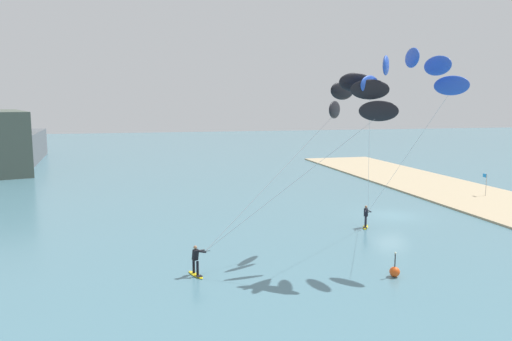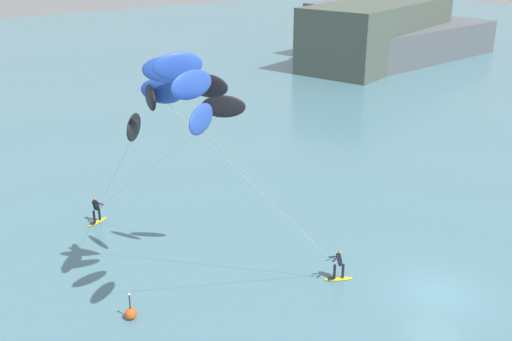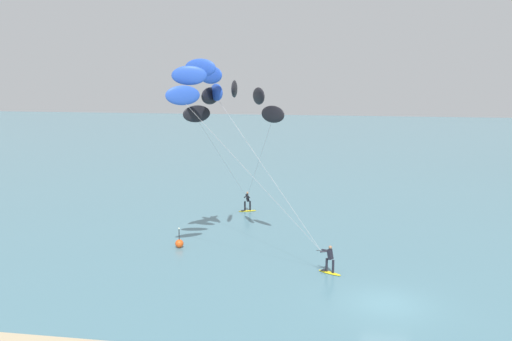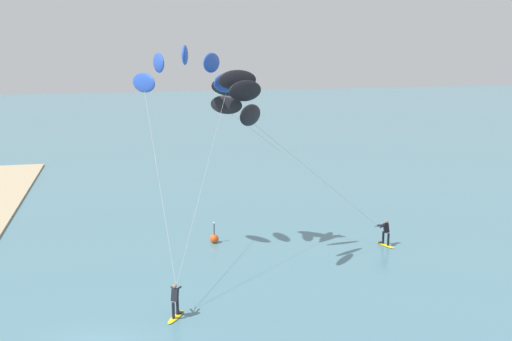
# 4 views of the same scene
# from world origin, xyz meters

# --- Properties ---
(ground_plane) EXTENTS (240.00, 240.00, 0.00)m
(ground_plane) POSITION_xyz_m (0.00, 0.00, 0.00)
(ground_plane) COLOR slate
(kitesurfer_nearshore) EXTENTS (10.06, 6.21, 12.35)m
(kitesurfer_nearshore) POSITION_xyz_m (-10.72, 5.32, 10.65)
(kitesurfer_nearshore) COLOR yellow
(kitesurfer_nearshore) RESTS_ON ground
(kitesurfer_mid_water) EXTENTS (6.64, 11.17, 11.04)m
(kitesurfer_mid_water) POSITION_xyz_m (-9.51, 8.36, 9.36)
(kitesurfer_mid_water) COLOR yellow
(kitesurfer_mid_water) RESTS_ON ground
(marker_buoy) EXTENTS (0.56, 0.56, 1.38)m
(marker_buoy) POSITION_xyz_m (-13.11, 7.14, 0.30)
(marker_buoy) COLOR #EA5119
(marker_buoy) RESTS_ON ground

